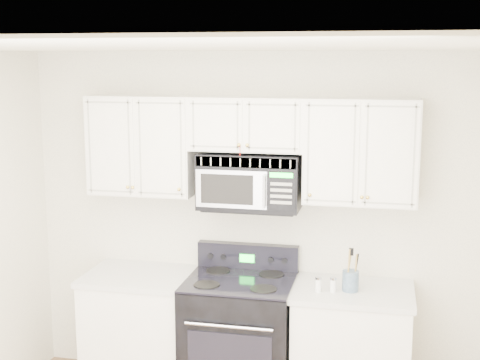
# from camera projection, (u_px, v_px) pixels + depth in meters

# --- Properties ---
(room) EXTENTS (3.51, 3.51, 2.61)m
(room) POSITION_uv_depth(u_px,v_px,m) (187.00, 299.00, 3.50)
(room) COLOR brown
(room) RESTS_ON ground
(base_cabinet_left) EXTENTS (0.86, 0.65, 0.92)m
(base_cabinet_left) POSITION_uv_depth(u_px,v_px,m) (144.00, 334.00, 5.21)
(base_cabinet_left) COLOR silver
(base_cabinet_left) RESTS_ON ground
(base_cabinet_right) EXTENTS (0.86, 0.65, 0.92)m
(base_cabinet_right) POSITION_uv_depth(u_px,v_px,m) (351.00, 353.00, 4.87)
(base_cabinet_right) COLOR silver
(base_cabinet_right) RESTS_ON ground
(range) EXTENTS (0.79, 0.72, 1.13)m
(range) POSITION_uv_depth(u_px,v_px,m) (240.00, 337.00, 5.01)
(range) COLOR black
(range) RESTS_ON ground
(upper_cabinets) EXTENTS (2.44, 0.37, 0.75)m
(upper_cabinets) POSITION_uv_depth(u_px,v_px,m) (248.00, 143.00, 4.91)
(upper_cabinets) COLOR silver
(upper_cabinets) RESTS_ON ground
(microwave) EXTENTS (0.75, 0.42, 0.41)m
(microwave) POSITION_uv_depth(u_px,v_px,m) (250.00, 181.00, 4.93)
(microwave) COLOR black
(microwave) RESTS_ON ground
(utensil_crock) EXTENTS (0.12, 0.12, 0.31)m
(utensil_crock) POSITION_uv_depth(u_px,v_px,m) (351.00, 280.00, 4.72)
(utensil_crock) COLOR slate
(utensil_crock) RESTS_ON base_cabinet_right
(shaker_salt) EXTENTS (0.05, 0.05, 0.11)m
(shaker_salt) POSITION_uv_depth(u_px,v_px,m) (318.00, 284.00, 4.71)
(shaker_salt) COLOR white
(shaker_salt) RESTS_ON base_cabinet_right
(shaker_pepper) EXTENTS (0.05, 0.05, 0.11)m
(shaker_pepper) POSITION_uv_depth(u_px,v_px,m) (333.00, 285.00, 4.70)
(shaker_pepper) COLOR white
(shaker_pepper) RESTS_ON base_cabinet_right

